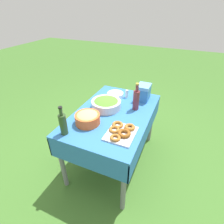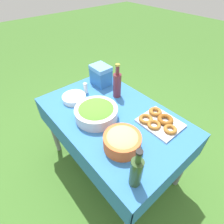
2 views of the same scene
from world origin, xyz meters
The scene contains 10 objects.
ground_plane centered at (0.00, 0.00, 0.00)m, with size 14.00×14.00×0.00m, color #3D6B28.
picnic_table centered at (0.00, 0.00, 0.64)m, with size 1.26×0.82×0.74m.
salad_bowl centered at (0.06, 0.12, 0.80)m, with size 0.34×0.34×0.11m.
pasta_bowl centered at (-0.29, 0.16, 0.81)m, with size 0.25×0.25×0.12m.
donut_platter centered at (-0.31, -0.21, 0.77)m, with size 0.32×0.27×0.05m.
plate_stack centered at (0.37, 0.13, 0.77)m, with size 0.21×0.21×0.05m.
olive_oil_bottle centered at (-0.52, 0.28, 0.86)m, with size 0.07×0.07×0.29m.
wine_bottle centered at (0.17, -0.20, 0.87)m, with size 0.07×0.07×0.32m.
cooler_box centered at (0.44, -0.22, 0.84)m, with size 0.19×0.15×0.20m.
salt_shaker centered at (0.41, -0.01, 0.80)m, with size 0.04×0.04×0.10m.
Camera 2 is at (-0.81, 0.69, 1.71)m, focal length 28.00 mm.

